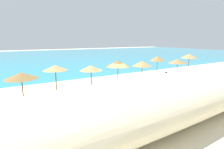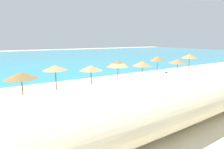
# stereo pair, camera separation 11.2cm
# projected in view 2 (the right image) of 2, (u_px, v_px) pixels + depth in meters

# --- Properties ---
(ground_plane) EXTENTS (160.00, 160.00, 0.00)m
(ground_plane) POSITION_uv_depth(u_px,v_px,m) (119.00, 89.00, 18.46)
(ground_plane) COLOR beige
(sea_water) EXTENTS (160.00, 68.08, 0.01)m
(sea_water) POSITION_uv_depth(u_px,v_px,m) (45.00, 57.00, 52.69)
(sea_water) COLOR teal
(sea_water) RESTS_ON ground_plane
(dune_ridge) EXTENTS (48.51, 7.14, 2.77)m
(dune_ridge) POSITION_uv_depth(u_px,v_px,m) (156.00, 100.00, 10.99)
(dune_ridge) COLOR beige
(dune_ridge) RESTS_ON ground_plane
(beach_umbrella_2) EXTENTS (2.63, 2.63, 2.42)m
(beach_umbrella_2) POSITION_uv_depth(u_px,v_px,m) (21.00, 76.00, 14.53)
(beach_umbrella_2) COLOR brown
(beach_umbrella_2) RESTS_ON ground_plane
(beach_umbrella_3) EXTENTS (2.26, 2.26, 2.71)m
(beach_umbrella_3) POSITION_uv_depth(u_px,v_px,m) (55.00, 68.00, 16.44)
(beach_umbrella_3) COLOR brown
(beach_umbrella_3) RESTS_ON ground_plane
(beach_umbrella_4) EXTENTS (2.28, 2.28, 2.48)m
(beach_umbrella_4) POSITION_uv_depth(u_px,v_px,m) (91.00, 68.00, 17.92)
(beach_umbrella_4) COLOR brown
(beach_umbrella_4) RESTS_ON ground_plane
(beach_umbrella_5) EXTENTS (2.63, 2.63, 2.82)m
(beach_umbrella_5) POSITION_uv_depth(u_px,v_px,m) (118.00, 63.00, 19.31)
(beach_umbrella_5) COLOR brown
(beach_umbrella_5) RESTS_ON ground_plane
(beach_umbrella_6) EXTENTS (2.34, 2.34, 2.55)m
(beach_umbrella_6) POSITION_uv_depth(u_px,v_px,m) (142.00, 64.00, 20.96)
(beach_umbrella_6) COLOR brown
(beach_umbrella_6) RESTS_ON ground_plane
(beach_umbrella_7) EXTENTS (1.95, 1.95, 2.96)m
(beach_umbrella_7) POSITION_uv_depth(u_px,v_px,m) (158.00, 59.00, 22.78)
(beach_umbrella_7) COLOR brown
(beach_umbrella_7) RESTS_ON ground_plane
(beach_umbrella_8) EXTENTS (2.44, 2.44, 2.43)m
(beach_umbrella_8) POSITION_uv_depth(u_px,v_px,m) (178.00, 61.00, 24.09)
(beach_umbrella_8) COLOR brown
(beach_umbrella_8) RESTS_ON ground_plane
(beach_umbrella_9) EXTENTS (2.35, 2.35, 2.98)m
(beach_umbrella_9) POSITION_uv_depth(u_px,v_px,m) (190.00, 56.00, 26.01)
(beach_umbrella_9) COLOR brown
(beach_umbrella_9) RESTS_ON ground_plane
(lounge_chair_0) EXTENTS (1.55, 0.96, 0.99)m
(lounge_chair_0) POSITION_uv_depth(u_px,v_px,m) (164.00, 77.00, 22.44)
(lounge_chair_0) COLOR blue
(lounge_chair_0) RESTS_ON ground_plane
(lounge_chair_1) EXTENTS (1.43, 0.87, 1.14)m
(lounge_chair_1) POSITION_uv_depth(u_px,v_px,m) (185.00, 75.00, 23.31)
(lounge_chair_1) COLOR yellow
(lounge_chair_1) RESTS_ON ground_plane
(lounge_chair_2) EXTENTS (1.42, 0.94, 1.05)m
(lounge_chair_2) POSITION_uv_depth(u_px,v_px,m) (156.00, 80.00, 20.76)
(lounge_chair_2) COLOR #199972
(lounge_chair_2) RESTS_ON ground_plane
(lounge_chair_3) EXTENTS (1.75, 1.35, 1.19)m
(lounge_chair_3) POSITION_uv_depth(u_px,v_px,m) (131.00, 83.00, 19.18)
(lounge_chair_3) COLOR white
(lounge_chair_3) RESTS_ON ground_plane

